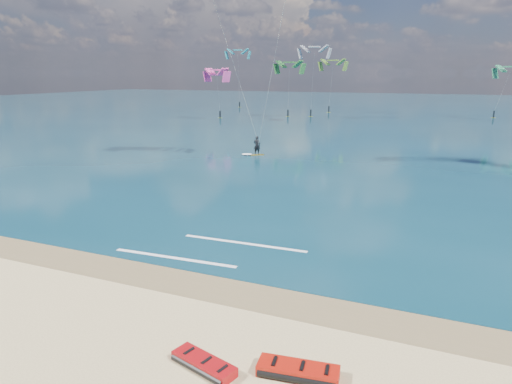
% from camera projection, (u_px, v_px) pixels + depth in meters
% --- Properties ---
extents(ground, '(320.00, 320.00, 0.00)m').
position_uv_depth(ground, '(363.00, 152.00, 52.26)').
color(ground, tan).
rests_on(ground, ground).
extents(wet_sand_strip, '(320.00, 2.40, 0.01)m').
position_uv_depth(wet_sand_strip, '(208.00, 286.00, 19.22)').
color(wet_sand_strip, brown).
rests_on(wet_sand_strip, ground).
extents(sea, '(320.00, 200.00, 0.04)m').
position_uv_depth(sea, '(410.00, 111.00, 109.39)').
color(sea, '#0B3140').
rests_on(sea, ground).
extents(packed_kite_left, '(2.74, 1.44, 0.41)m').
position_uv_depth(packed_kite_left, '(298.00, 376.00, 13.54)').
color(packed_kite_left, '#B81509').
rests_on(packed_kite_left, ground).
extents(packed_kite_mid, '(2.55, 1.61, 0.36)m').
position_uv_depth(packed_kite_mid, '(204.00, 368.00, 13.90)').
color(packed_kite_mid, '#A80B0F').
rests_on(packed_kite_mid, ground).
extents(kitesurfer_main, '(10.09, 8.82, 20.31)m').
position_uv_depth(kitesurfer_main, '(252.00, 53.00, 44.17)').
color(kitesurfer_main, gold).
rests_on(kitesurfer_main, sea).
extents(shoreline_foam, '(9.01, 3.64, 0.01)m').
position_uv_depth(shoreline_foam, '(211.00, 250.00, 23.07)').
color(shoreline_foam, white).
rests_on(shoreline_foam, ground).
extents(distant_kites, '(88.40, 31.96, 14.32)m').
position_uv_depth(distant_kites, '(346.00, 88.00, 90.25)').
color(distant_kites, '#2C7B50').
rests_on(distant_kites, ground).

